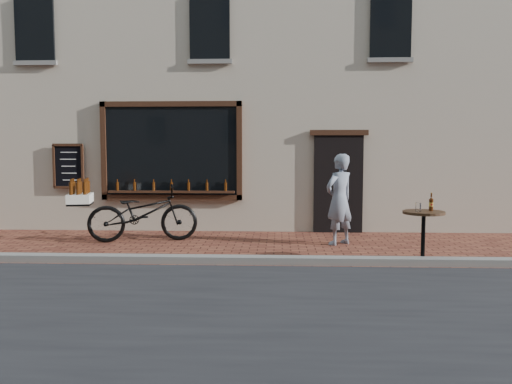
{
  "coord_description": "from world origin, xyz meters",
  "views": [
    {
      "loc": [
        0.55,
        -7.87,
        1.84
      ],
      "look_at": [
        0.14,
        1.2,
        1.1
      ],
      "focal_mm": 35.0,
      "sensor_mm": 36.0,
      "label": 1
    }
  ],
  "objects": [
    {
      "name": "ground",
      "position": [
        0.0,
        0.0,
        0.0
      ],
      "size": [
        90.0,
        90.0,
        0.0
      ],
      "primitive_type": "plane",
      "color": "#5D2A1E",
      "rests_on": "ground"
    },
    {
      "name": "cargo_bicycle",
      "position": [
        -2.26,
        2.13,
        0.59
      ],
      "size": [
        2.64,
        1.27,
        1.24
      ],
      "rotation": [
        0.0,
        0.0,
        1.8
      ],
      "color": "black",
      "rests_on": "ground"
    },
    {
      "name": "kerb",
      "position": [
        0.0,
        0.2,
        0.06
      ],
      "size": [
        90.0,
        0.25,
        0.12
      ],
      "primitive_type": "cube",
      "color": "slate",
      "rests_on": "ground"
    },
    {
      "name": "shop_building",
      "position": [
        0.0,
        6.5,
        5.0
      ],
      "size": [
        28.0,
        6.2,
        10.0
      ],
      "color": "#B7A990",
      "rests_on": "ground"
    },
    {
      "name": "pedestrian",
      "position": [
        1.75,
        1.98,
        0.9
      ],
      "size": [
        0.78,
        0.74,
        1.79
      ],
      "primitive_type": "imported",
      "rotation": [
        0.0,
        0.0,
        3.82
      ],
      "color": "gray",
      "rests_on": "ground"
    },
    {
      "name": "bistro_table",
      "position": [
        2.93,
        0.35,
        0.62
      ],
      "size": [
        0.67,
        0.67,
        1.16
      ],
      "color": "black",
      "rests_on": "ground"
    }
  ]
}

